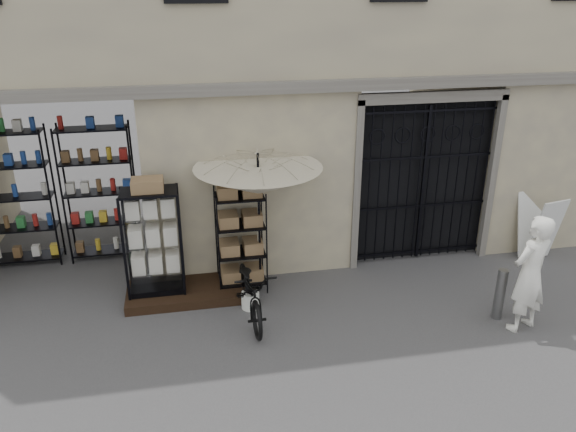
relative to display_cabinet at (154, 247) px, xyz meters
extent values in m
plane|color=#27272A|center=(2.90, -1.61, -0.91)|extent=(80.00, 80.00, 0.00)
cube|color=black|center=(-1.60, 1.19, 0.59)|extent=(3.00, 1.70, 3.00)
cube|color=black|center=(-1.65, 1.69, 0.34)|extent=(2.70, 0.50, 2.50)
cube|color=black|center=(4.65, 0.67, 0.59)|extent=(2.50, 0.06, 3.00)
cube|color=black|center=(4.65, 0.51, 0.54)|extent=(0.05, 0.05, 2.80)
cube|color=black|center=(0.50, -0.06, -0.83)|extent=(2.00, 0.90, 0.15)
cube|color=black|center=(0.00, 0.01, -0.71)|extent=(0.93, 0.66, 0.09)
cube|color=silver|center=(0.05, -0.25, 0.09)|extent=(0.78, 0.15, 1.58)
cube|color=silver|center=(0.00, 0.01, -0.01)|extent=(0.77, 0.50, 1.32)
cube|color=olive|center=(0.00, 0.01, 0.98)|extent=(0.53, 0.44, 0.19)
cube|color=black|center=(1.37, 0.07, -0.04)|extent=(0.85, 0.67, 1.74)
cube|color=olive|center=(1.37, 0.07, -0.09)|extent=(0.72, 0.55, 1.30)
cylinder|color=black|center=(1.66, -0.04, 0.27)|extent=(0.04, 0.04, 2.35)
imported|color=#BBB193|center=(1.66, -0.04, 1.12)|extent=(1.82, 1.85, 1.58)
cylinder|color=silver|center=(1.42, -0.59, -0.77)|extent=(0.30, 0.30, 0.27)
imported|color=black|center=(1.40, -0.84, -0.91)|extent=(0.65, 0.94, 1.73)
cylinder|color=slate|center=(5.07, -1.59, -0.50)|extent=(0.20, 0.20, 0.82)
imported|color=white|center=(5.28, -1.89, -0.91)|extent=(1.23, 1.91, 0.43)
cube|color=silver|center=(6.83, -0.05, -0.29)|extent=(0.62, 0.39, 1.21)
cube|color=silver|center=(6.76, 0.32, -0.29)|extent=(0.62, 0.39, 1.21)
camera|label=1|loc=(0.57, -8.14, 3.85)|focal=35.00mm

